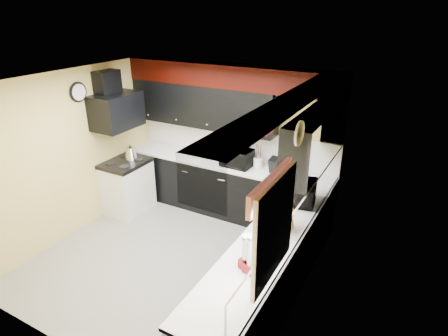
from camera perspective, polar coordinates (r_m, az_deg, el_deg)
name	(u,v)px	position (r m, az deg, el deg)	size (l,w,h in m)	color
ground	(175,257)	(5.56, -7.46, -13.37)	(3.60, 3.60, 0.00)	gray
wall_back	(233,139)	(6.33, 1.44, 4.48)	(3.60, 0.06, 2.50)	#E0C666
wall_right	(305,212)	(4.19, 12.19, -6.64)	(0.06, 3.60, 2.50)	#E0C666
wall_left	(73,154)	(6.09, -22.01, 1.93)	(0.06, 3.60, 2.50)	#E0C666
ceiling	(164,82)	(4.53, -9.15, 12.83)	(3.60, 3.60, 0.06)	white
cab_back	(225,188)	(6.40, 0.14, -3.08)	(3.60, 0.60, 0.90)	black
cab_right	(265,278)	(4.49, 6.30, -16.38)	(0.60, 3.00, 0.90)	black
counter_back	(225,163)	(6.20, 0.14, 0.80)	(3.62, 0.64, 0.04)	white
counter_right	(267,244)	(4.20, 6.59, -11.46)	(0.64, 3.02, 0.04)	white
splash_back	(233,142)	(6.34, 1.40, 3.95)	(3.60, 0.02, 0.50)	white
splash_right	(303,217)	(4.22, 11.99, -7.31)	(0.02, 3.60, 0.50)	white
upper_back	(202,105)	(6.26, -3.38, 9.50)	(2.60, 0.35, 0.70)	black
upper_right	(317,138)	(4.81, 13.96, 4.41)	(0.35, 1.80, 0.70)	black
soffit_back	(229,76)	(5.90, 0.73, 13.88)	(3.60, 0.36, 0.35)	black
soffit_right	(290,119)	(3.66, 10.08, 7.39)	(0.36, 3.24, 0.35)	black
stove	(128,188)	(6.67, -14.44, -2.91)	(0.60, 0.75, 0.86)	white
cooktop	(125,163)	(6.48, -14.85, 0.73)	(0.62, 0.77, 0.06)	black
hood	(117,111)	(6.23, -16.04, 8.37)	(0.50, 0.78, 0.55)	black
hood_duct	(107,83)	(6.23, -17.36, 12.20)	(0.24, 0.40, 0.40)	black
window	(274,229)	(3.30, 7.68, -9.13)	(0.03, 0.86, 0.96)	white
valance	(271,186)	(3.12, 7.14, -2.71)	(0.04, 0.88, 0.20)	red
pan_top	(276,104)	(5.58, 7.94, 9.66)	(0.03, 0.22, 0.40)	black
pan_mid	(272,123)	(5.53, 7.30, 6.88)	(0.03, 0.28, 0.46)	black
pan_low	(278,120)	(5.77, 8.26, 7.23)	(0.03, 0.24, 0.42)	black
cut_board	(270,121)	(5.40, 6.95, 7.05)	(0.03, 0.26, 0.35)	white
baskets	(282,210)	(4.34, 8.77, -6.32)	(0.27, 0.27, 0.50)	brown
clock	(78,92)	(5.98, -21.32, 10.72)	(0.03, 0.30, 0.30)	black
deco_plate	(299,134)	(3.48, 11.40, 5.16)	(0.03, 0.24, 0.24)	white
toaster_oven	(237,158)	(5.98, 1.92, 1.58)	(0.49, 0.40, 0.28)	black
microwave	(303,193)	(5.00, 11.89, -3.68)	(0.49, 0.33, 0.27)	black
utensil_crock	(258,163)	(5.96, 5.21, 0.74)	(0.15, 0.15, 0.16)	white
knife_block	(274,165)	(5.79, 7.65, 0.43)	(0.11, 0.16, 0.25)	black
kettle	(131,153)	(6.54, -14.03, 2.22)	(0.21, 0.21, 0.19)	#B2B2B6
dispenser_a	(253,256)	(3.67, 4.40, -13.16)	(0.14, 0.14, 0.39)	maroon
dispenser_b	(247,254)	(3.74, 3.48, -12.91)	(0.12, 0.12, 0.33)	#5E120D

